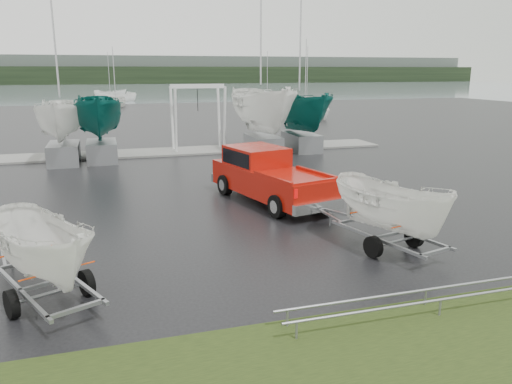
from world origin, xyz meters
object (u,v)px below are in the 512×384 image
at_px(pickup_truck, 266,174).
at_px(boat_hoist, 198,108).
at_px(trailer_parked, 37,194).
at_px(trailer_hitched, 394,163).

distance_m(pickup_truck, boat_hoist, 12.78).
bearing_deg(boat_hoist, trailer_parked, -109.58).
distance_m(pickup_truck, trailer_parked, 10.29).
bearing_deg(trailer_hitched, trailer_parked, 170.54).
relative_size(trailer_parked, boat_hoist, 1.10).
relative_size(pickup_truck, trailer_hitched, 1.38).
xyz_separation_m(trailer_hitched, trailer_parked, (-8.94, -0.74, -0.06)).
xyz_separation_m(pickup_truck, boat_hoist, (-0.31, 12.67, 1.62)).
xyz_separation_m(trailer_parked, boat_hoist, (7.03, 19.75, 0.21)).
bearing_deg(trailer_hitched, boat_hoist, 81.54).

